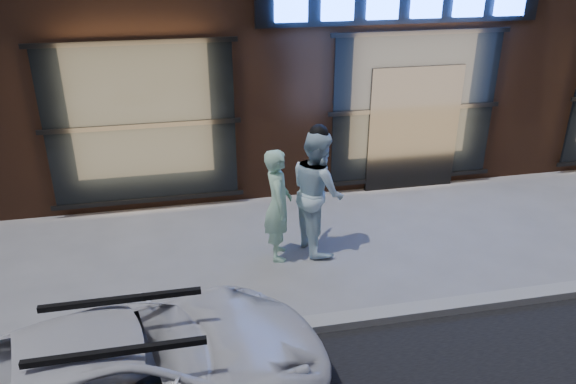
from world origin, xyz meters
name	(u,v)px	position (x,y,z in m)	size (l,w,h in m)	color
ground	(520,301)	(0.00, 0.00, 0.00)	(90.00, 90.00, 0.00)	slate
curb	(521,297)	(0.00, 0.00, 0.06)	(60.00, 0.25, 0.12)	gray
man_bowtie	(278,205)	(-3.03, 1.86, 0.88)	(0.64, 0.42, 1.77)	#ADE4C3
man_cap	(317,191)	(-2.38, 2.00, 0.98)	(0.95, 0.74, 1.96)	white
white_suv	(127,375)	(-5.12, -1.04, 0.58)	(1.94, 4.20, 1.17)	white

